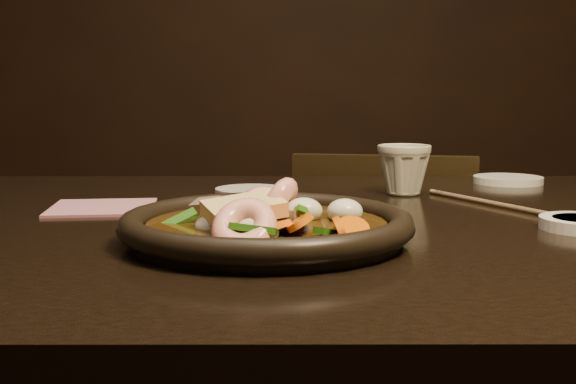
{
  "coord_description": "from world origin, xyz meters",
  "views": [
    {
      "loc": [
        -0.18,
        -0.88,
        0.91
      ],
      "look_at": [
        -0.18,
        -0.12,
        0.8
      ],
      "focal_mm": 45.0,
      "sensor_mm": 36.0,
      "label": 1
    }
  ],
  "objects_px": {
    "table": "(432,278)",
    "plate": "(267,227)",
    "chair": "(383,319)",
    "tea_cup": "(404,168)"
  },
  "relations": [
    {
      "from": "table",
      "to": "plate",
      "type": "height_order",
      "value": "plate"
    },
    {
      "from": "table",
      "to": "chair",
      "type": "distance_m",
      "value": 0.64
    },
    {
      "from": "table",
      "to": "plate",
      "type": "xyz_separation_m",
      "value": [
        -0.2,
        -0.14,
        0.09
      ]
    },
    {
      "from": "table",
      "to": "tea_cup",
      "type": "bearing_deg",
      "value": 91.2
    },
    {
      "from": "table",
      "to": "chair",
      "type": "xyz_separation_m",
      "value": [
        0.02,
        0.6,
        -0.25
      ]
    },
    {
      "from": "tea_cup",
      "to": "plate",
      "type": "bearing_deg",
      "value": -120.02
    },
    {
      "from": "table",
      "to": "tea_cup",
      "type": "xyz_separation_m",
      "value": [
        -0.0,
        0.21,
        0.12
      ]
    },
    {
      "from": "table",
      "to": "tea_cup",
      "type": "height_order",
      "value": "tea_cup"
    },
    {
      "from": "table",
      "to": "plate",
      "type": "distance_m",
      "value": 0.26
    },
    {
      "from": "chair",
      "to": "plate",
      "type": "relative_size",
      "value": 2.53
    }
  ]
}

